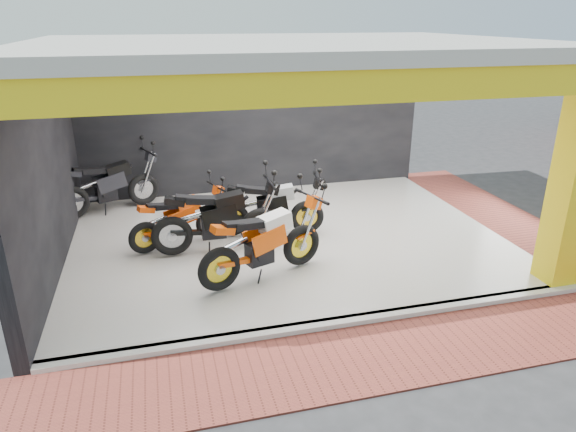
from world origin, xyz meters
name	(u,v)px	position (x,y,z in m)	size (l,w,h in m)	color
ground	(319,291)	(0.00, 0.00, 0.00)	(80.00, 80.00, 0.00)	#2D2D30
showroom_floor	(287,239)	(0.00, 2.00, 0.05)	(8.00, 6.00, 0.10)	white
showroom_ceiling	(287,46)	(0.00, 2.00, 3.60)	(8.40, 6.40, 0.20)	beige
back_wall	(254,121)	(0.00, 5.10, 1.75)	(8.20, 0.20, 3.50)	black
left_wall	(43,169)	(-4.10, 2.00, 1.75)	(0.20, 6.20, 3.50)	black
corner_column	(574,181)	(3.75, -0.75, 1.75)	(0.50, 0.50, 3.50)	yellow
header_beam_front	(351,86)	(0.00, -1.00, 3.30)	(8.40, 0.30, 0.40)	yellow
header_beam_right	(492,60)	(4.00, 2.00, 3.30)	(0.30, 6.40, 0.40)	yellow
floor_kerb	(341,323)	(0.00, -1.02, 0.05)	(8.00, 0.20, 0.10)	white
paver_front	(362,358)	(0.00, -1.80, 0.01)	(9.00, 1.40, 0.03)	brown
paver_right	(502,217)	(4.80, 2.00, 0.01)	(1.40, 7.00, 0.03)	brown
moto_hero	(302,226)	(-0.08, 0.73, 0.83)	(2.38, 0.88, 1.45)	#FF560A
moto_row_a	(307,201)	(0.40, 2.02, 0.77)	(2.21, 0.82, 1.35)	black
moto_row_b	(259,209)	(-0.60, 1.67, 0.84)	(2.41, 0.89, 1.47)	black
moto_row_c	(210,208)	(-1.43, 2.30, 0.70)	(1.97, 0.73, 1.20)	#FF4B0A
moto_row_d	(142,174)	(-2.65, 4.50, 0.82)	(2.35, 0.87, 1.44)	black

